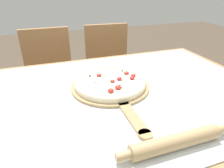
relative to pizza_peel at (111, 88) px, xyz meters
The scene contains 7 objects.
dining_table 0.12m from the pizza_peel, 55.58° to the right, with size 1.44×1.02×0.76m.
towel_cloth 0.06m from the pizza_peel, 55.58° to the right, with size 1.36×0.94×0.00m.
pizza_peel is the anchor object (origin of this frame).
pizza 0.03m from the pizza_peel, 88.40° to the left, with size 0.34×0.34×0.03m.
rolling_pin 0.43m from the pizza_peel, 81.50° to the right, with size 0.39×0.05×0.05m.
chair_left 0.87m from the pizza_peel, 108.57° to the left, with size 0.40×0.40×0.90m.
chair_right 0.87m from the pizza_peel, 72.63° to the left, with size 0.42×0.42×0.90m.
Camera 1 is at (-0.30, -0.75, 1.22)m, focal length 32.00 mm.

